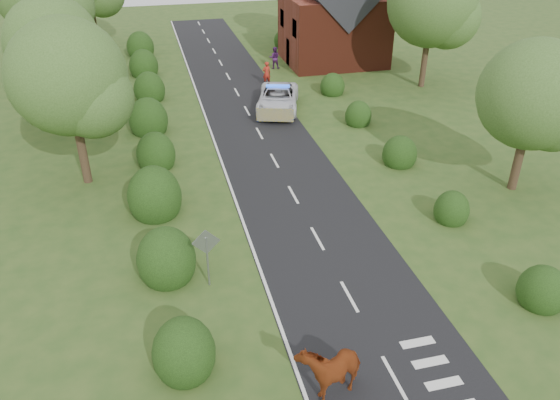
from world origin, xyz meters
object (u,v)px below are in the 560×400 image
object	(u,v)px
police_van	(278,99)
pedestrian_red	(267,73)
pedestrian_purple	(274,58)
cow	(330,369)
road_sign	(207,250)

from	to	relation	value
police_van	pedestrian_red	xyz separation A→B (m)	(0.46, 5.49, 0.10)
police_van	pedestrian_purple	xyz separation A→B (m)	(2.05, 9.52, 0.10)
cow	pedestrian_purple	distance (m)	33.78
cow	pedestrian_red	distance (m)	29.53
road_sign	police_van	world-z (taller)	road_sign
pedestrian_red	pedestrian_purple	xyz separation A→B (m)	(1.59, 4.03, 0.01)
road_sign	cow	bearing A→B (deg)	-63.90
cow	police_van	size ratio (longest dim) A/B	0.37
cow	pedestrian_purple	world-z (taller)	pedestrian_purple
road_sign	cow	xyz separation A→B (m)	(2.88, -5.89, -0.83)
cow	police_van	xyz separation A→B (m)	(4.23, 23.67, -0.02)
road_sign	pedestrian_purple	world-z (taller)	road_sign
cow	pedestrian_red	xyz separation A→B (m)	(4.69, 29.16, 0.07)
pedestrian_purple	road_sign	bearing A→B (deg)	85.33
police_van	pedestrian_purple	world-z (taller)	pedestrian_purple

